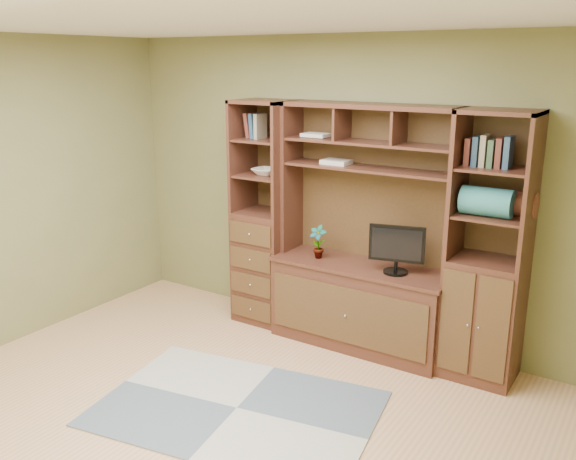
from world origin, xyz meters
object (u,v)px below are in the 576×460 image
Objects in this scene: center_hutch at (362,231)px; right_tower at (489,250)px; left_tower at (265,214)px; monitor at (397,241)px.

center_hutch is 1.00× the size of right_tower.
right_tower is (1.02, 0.04, 0.00)m from center_hutch.
right_tower is (2.02, 0.00, 0.00)m from left_tower.
center_hutch and right_tower have the same top height.
center_hutch and left_tower have the same top height.
center_hutch is at bearing 159.27° from monitor.
center_hutch is 3.78× the size of monitor.
right_tower is at bearing -8.51° from monitor.
left_tower is 3.78× the size of monitor.
right_tower is 3.78× the size of monitor.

